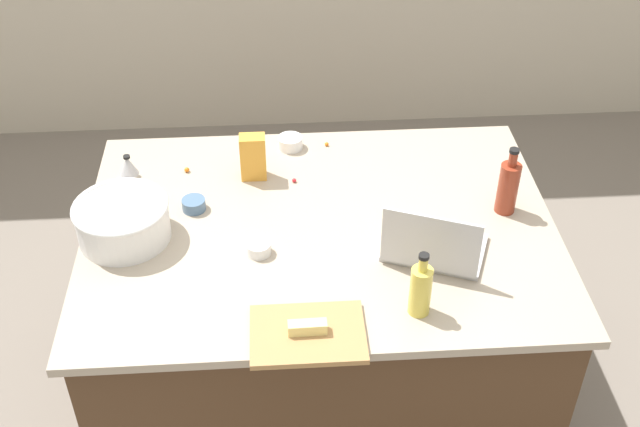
% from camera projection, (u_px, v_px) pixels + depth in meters
% --- Properties ---
extents(ground_plane, '(12.00, 12.00, 0.00)m').
position_uv_depth(ground_plane, '(320.00, 400.00, 3.20)').
color(ground_plane, slate).
extents(island_counter, '(1.56, 1.15, 0.90)m').
position_uv_depth(island_counter, '(320.00, 321.00, 2.93)').
color(island_counter, '#4C331E').
rests_on(island_counter, ground).
extents(laptop, '(0.37, 0.33, 0.22)m').
position_uv_depth(laptop, '(433.00, 246.00, 2.49)').
color(laptop, '#B7B7BC').
rests_on(laptop, island_counter).
extents(mixing_bowl_large, '(0.31, 0.31, 0.13)m').
position_uv_depth(mixing_bowl_large, '(123.00, 220.00, 2.56)').
color(mixing_bowl_large, white).
rests_on(mixing_bowl_large, island_counter).
extents(bottle_oil, '(0.06, 0.06, 0.22)m').
position_uv_depth(bottle_oil, '(421.00, 289.00, 2.28)').
color(bottle_oil, '#DBC64C').
rests_on(bottle_oil, island_counter).
extents(bottle_soy, '(0.07, 0.07, 0.25)m').
position_uv_depth(bottle_soy, '(508.00, 186.00, 2.65)').
color(bottle_soy, maroon).
rests_on(bottle_soy, island_counter).
extents(cutting_board, '(0.33, 0.23, 0.02)m').
position_uv_depth(cutting_board, '(308.00, 334.00, 2.25)').
color(cutting_board, '#AD7F4C').
rests_on(cutting_board, island_counter).
extents(butter_stick_left, '(0.11, 0.04, 0.04)m').
position_uv_depth(butter_stick_left, '(307.00, 327.00, 2.23)').
color(butter_stick_left, '#F4E58C').
rests_on(butter_stick_left, cutting_board).
extents(ramekin_small, '(0.09, 0.09, 0.05)m').
position_uv_depth(ramekin_small, '(290.00, 143.00, 3.01)').
color(ramekin_small, white).
rests_on(ramekin_small, island_counter).
extents(ramekin_medium, '(0.08, 0.08, 0.04)m').
position_uv_depth(ramekin_medium, '(194.00, 204.00, 2.71)').
color(ramekin_medium, slate).
rests_on(ramekin_medium, island_counter).
extents(ramekin_wide, '(0.08, 0.08, 0.04)m').
position_uv_depth(ramekin_wide, '(259.00, 248.00, 2.53)').
color(ramekin_wide, white).
rests_on(ramekin_wide, island_counter).
extents(kitchen_timer, '(0.07, 0.07, 0.08)m').
position_uv_depth(kitchen_timer, '(128.00, 165.00, 2.86)').
color(kitchen_timer, '#B2B2B7').
rests_on(kitchen_timer, island_counter).
extents(candy_bag, '(0.09, 0.06, 0.17)m').
position_uv_depth(candy_bag, '(253.00, 157.00, 2.82)').
color(candy_bag, gold).
rests_on(candy_bag, island_counter).
extents(candy_0, '(0.02, 0.02, 0.02)m').
position_uv_depth(candy_0, '(103.00, 260.00, 2.50)').
color(candy_0, red).
rests_on(candy_0, island_counter).
extents(candy_1, '(0.02, 0.02, 0.02)m').
position_uv_depth(candy_1, '(187.00, 170.00, 2.89)').
color(candy_1, orange).
rests_on(candy_1, island_counter).
extents(candy_2, '(0.01, 0.01, 0.01)m').
position_uv_depth(candy_2, '(327.00, 144.00, 3.03)').
color(candy_2, orange).
rests_on(candy_2, island_counter).
extents(candy_3, '(0.02, 0.02, 0.02)m').
position_uv_depth(candy_3, '(294.00, 180.00, 2.84)').
color(candy_3, red).
rests_on(candy_3, island_counter).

